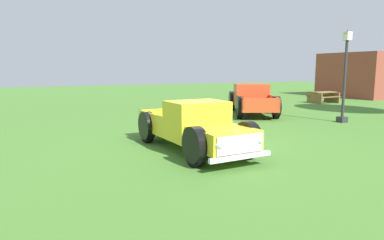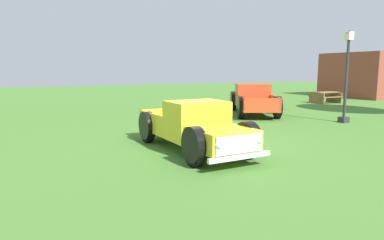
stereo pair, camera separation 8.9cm
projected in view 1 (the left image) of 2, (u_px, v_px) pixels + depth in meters
name	position (u px, v px, depth m)	size (l,w,h in m)	color
ground_plane	(206.00, 146.00, 10.81)	(80.00, 80.00, 0.00)	#477A2D
pickup_truck_foreground	(198.00, 128.00, 10.01)	(4.96, 2.14, 1.49)	yellow
pickup_truck_behind_left	(251.00, 99.00, 18.71)	(5.49, 3.89, 1.59)	#D14723
lamp_post_far	(345.00, 75.00, 15.33)	(0.36, 0.36, 4.07)	#2D2D33
picnic_table	(323.00, 96.00, 24.33)	(1.53, 1.84, 0.78)	olive
brick_pavilion	(366.00, 75.00, 29.58)	(6.00, 5.64, 3.69)	brown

